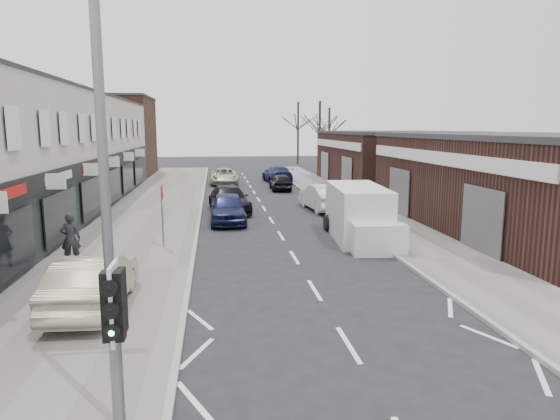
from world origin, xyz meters
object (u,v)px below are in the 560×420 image
object	(u,v)px
warning_sign	(163,197)
traffic_light	(116,321)
sedan_on_pavement	(93,282)
parked_car_left_c	(224,176)
street_lamp	(115,154)
pedestrian	(71,239)
parked_car_right_b	(280,182)
white_van	(359,215)
parked_car_right_c	(277,174)
parked_car_left_b	(229,199)
parked_car_right_a	(323,197)
parked_car_left_a	(228,208)

from	to	relation	value
warning_sign	traffic_light	bearing A→B (deg)	-86.90
sedan_on_pavement	parked_car_left_c	bearing A→B (deg)	-95.44
street_lamp	pedestrian	distance (m)	11.69
parked_car_right_b	street_lamp	bearing A→B (deg)	79.02
street_lamp	parked_car_left_c	world-z (taller)	street_lamp
warning_sign	white_van	size ratio (longest dim) A/B	0.43
pedestrian	street_lamp	bearing A→B (deg)	100.90
sedan_on_pavement	parked_car_right_c	bearing A→B (deg)	-103.58
warning_sign	pedestrian	world-z (taller)	warning_sign
street_lamp	parked_car_right_b	distance (m)	32.83
sedan_on_pavement	parked_car_left_c	size ratio (longest dim) A/B	0.88
street_lamp	parked_car_left_b	xyz separation A→B (m)	(2.33, 21.83, -3.85)
warning_sign	parked_car_right_a	size ratio (longest dim) A/B	0.55
sedan_on_pavement	parked_car_right_c	distance (m)	33.45
pedestrian	parked_car_right_a	world-z (taller)	pedestrian
traffic_light	parked_car_left_c	distance (m)	38.08
traffic_light	parked_car_left_a	world-z (taller)	traffic_light
street_lamp	parked_car_right_b	size ratio (longest dim) A/B	2.05
parked_car_left_b	street_lamp	bearing A→B (deg)	-101.80
parked_car_left_c	parked_car_right_a	bearing A→B (deg)	-69.44
street_lamp	white_van	distance (m)	16.12
parked_car_left_b	sedan_on_pavement	bearing A→B (deg)	-110.26
pedestrian	parked_car_right_c	world-z (taller)	pedestrian
warning_sign	parked_car_left_a	world-z (taller)	warning_sign
parked_car_right_b	parked_car_right_c	bearing A→B (deg)	-93.73
warning_sign	parked_car_left_b	size ratio (longest dim) A/B	0.51
traffic_light	warning_sign	xyz separation A→B (m)	(-0.76, 14.02, -0.21)
parked_car_left_c	parked_car_right_a	xyz separation A→B (m)	(5.70, -15.01, 0.09)
traffic_light	parked_car_left_b	bearing A→B (deg)	84.55
sedan_on_pavement	parked_car_left_b	world-z (taller)	sedan_on_pavement
street_lamp	parked_car_right_a	distance (m)	23.50
sedan_on_pavement	street_lamp	bearing A→B (deg)	110.09
street_lamp	pedestrian	bearing A→B (deg)	109.43
parked_car_left_a	parked_car_left_c	xyz separation A→B (m)	(0.17, 18.36, -0.07)
parked_car_left_c	parked_car_right_c	size ratio (longest dim) A/B	0.98
pedestrian	warning_sign	bearing A→B (deg)	-151.78
street_lamp	parked_car_left_b	distance (m)	22.29
white_van	parked_car_right_c	distance (m)	24.33
street_lamp	parked_car_left_c	bearing A→B (deg)	86.38
sedan_on_pavement	parked_car_left_b	xyz separation A→B (m)	(4.17, 16.10, -0.10)
parked_car_left_a	parked_car_right_b	xyz separation A→B (m)	(4.60, 13.48, -0.12)
traffic_light	parked_car_right_b	xyz separation A→B (m)	(6.63, 33.10, -1.75)
traffic_light	parked_car_left_c	bearing A→B (deg)	86.68
pedestrian	parked_car_left_a	xyz separation A→B (m)	(5.86, 7.90, -0.27)
pedestrian	parked_car_left_c	size ratio (longest dim) A/B	0.37
pedestrian	parked_car_left_b	world-z (taller)	pedestrian
parked_car_right_c	sedan_on_pavement	bearing A→B (deg)	69.40
street_lamp	traffic_light	bearing A→B (deg)	-84.12
warning_sign	parked_car_right_a	bearing A→B (deg)	45.96
parked_car_left_b	parked_car_right_c	size ratio (longest dim) A/B	1.01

